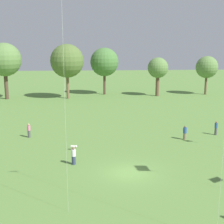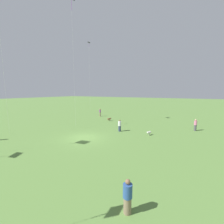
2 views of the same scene
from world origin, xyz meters
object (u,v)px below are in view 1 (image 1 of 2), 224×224
object	(u,v)px
person_1	(29,131)
person_0	(185,133)
person_2	(74,156)
person_5	(216,128)
dog_0	(74,147)

from	to	relation	value
person_1	person_0	bearing A→B (deg)	162.54
person_0	person_1	size ratio (longest dim) A/B	0.99
person_2	person_0	bearing A→B (deg)	-48.87
person_0	person_2	world-z (taller)	person_0
person_1	person_2	distance (m)	10.86
person_0	person_5	xyz separation A→B (m)	(4.44, 1.66, 0.04)
dog_0	person_0	bearing A→B (deg)	119.71
person_0	person_5	size ratio (longest dim) A/B	0.98
person_5	person_1	bearing A→B (deg)	-33.58
person_5	person_0	bearing A→B (deg)	-11.23
person_2	dog_0	distance (m)	4.17
person_1	person_2	xyz separation A→B (m)	(5.67, -9.26, -0.03)
person_2	person_5	size ratio (longest dim) A/B	0.97
person_1	dog_0	world-z (taller)	person_1
dog_0	person_2	bearing A→B (deg)	19.53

